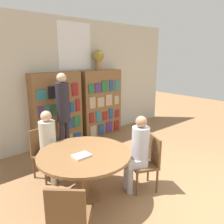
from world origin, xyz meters
TOP-DOWN VIEW (x-y plane):
  - ground_plane at (0.00, 0.00)m, footprint 16.00×16.00m
  - wall_back at (0.00, 3.58)m, footprint 6.40×0.07m
  - bookshelf_left at (-0.65, 3.38)m, footprint 1.18×0.34m
  - bookshelf_right at (0.65, 3.38)m, footprint 1.18×0.34m
  - flower_vase at (0.59, 3.39)m, footprint 0.29×0.29m
  - reading_table at (-1.29, 1.30)m, footprint 1.36×1.36m
  - chair_near_camera at (-1.98, 0.55)m, footprint 0.57×0.57m
  - chair_left_side at (-1.48, 2.30)m, footprint 0.47×0.47m
  - chair_far_side at (-0.36, 0.86)m, footprint 0.53×0.53m
  - seated_reader_left at (-1.44, 2.12)m, footprint 0.33×0.40m
  - seated_reader_right at (-0.52, 0.94)m, footprint 0.41×0.39m
  - librarian_standing at (-0.75, 2.88)m, footprint 0.28×0.55m
  - open_book_on_table at (-1.38, 1.22)m, footprint 0.24×0.18m

SIDE VIEW (x-z plane):
  - ground_plane at x=0.00m, z-range 0.00..0.00m
  - chair_near_camera at x=-1.98m, z-range 0.05..0.94m
  - chair_left_side at x=-1.48m, z-range 0.05..0.94m
  - chair_far_side at x=-0.36m, z-range 0.05..0.94m
  - reading_table at x=-1.29m, z-range 0.27..1.01m
  - seated_reader_right at x=-0.52m, z-range 0.09..1.32m
  - seated_reader_left at x=-1.44m, z-range 0.09..1.32m
  - open_book_on_table at x=-1.38m, z-range 0.74..0.77m
  - bookshelf_left at x=-0.65m, z-range 0.00..1.76m
  - bookshelf_right at x=0.65m, z-range 0.00..1.76m
  - librarian_standing at x=-0.75m, z-range 0.19..1.98m
  - wall_back at x=0.00m, z-range 0.01..3.01m
  - flower_vase at x=0.59m, z-range 1.83..2.34m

